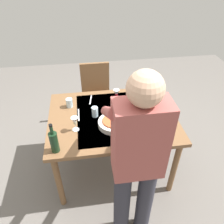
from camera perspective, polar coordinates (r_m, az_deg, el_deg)
ground_plane at (r=2.86m, az=0.00°, el=-13.25°), size 6.00×6.00×0.00m
dining_table at (r=2.36m, az=0.00°, el=-2.54°), size 1.31×1.01×0.78m
chair_near at (r=3.17m, az=-4.10°, el=5.25°), size 0.40×0.40×0.91m
person_server at (r=1.65m, az=6.41°, el=-12.21°), size 0.42×0.61×1.69m
wine_bottle at (r=1.94m, az=-14.65°, el=-7.32°), size 0.07×0.07×0.30m
wine_glass_left at (r=2.47m, az=1.13°, el=4.77°), size 0.07×0.07×0.15m
wine_glass_right at (r=2.11m, az=-9.52°, el=-2.41°), size 0.07×0.07×0.15m
water_cup_near_left at (r=2.27m, az=14.70°, el=-1.98°), size 0.07×0.07×0.09m
water_cup_near_right at (r=2.28m, az=-4.42°, el=0.05°), size 0.07×0.07×0.11m
water_cup_far_left at (r=2.46m, az=-10.86°, el=2.32°), size 0.07×0.07×0.10m
serving_bowl_pasta at (r=2.17m, az=0.37°, el=-2.79°), size 0.30×0.30×0.07m
dinner_plate_near at (r=2.13m, az=10.15°, el=-5.41°), size 0.23×0.23×0.01m
dinner_plate_far at (r=2.38m, az=9.36°, el=-0.03°), size 0.23×0.23×0.01m
table_knife at (r=2.35m, az=-8.55°, el=-0.74°), size 0.01×0.20×0.00m
table_fork at (r=2.56m, az=-5.50°, el=3.14°), size 0.04×0.18×0.00m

